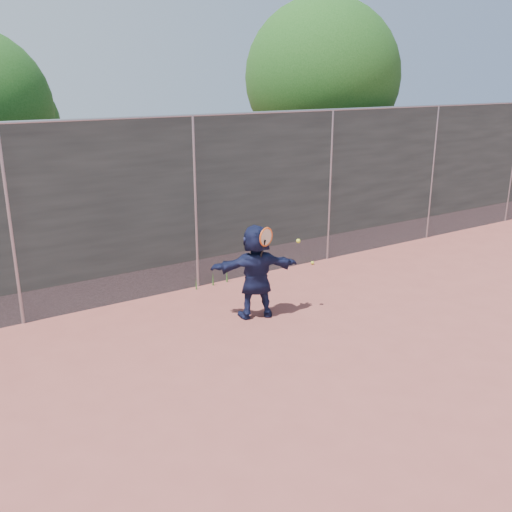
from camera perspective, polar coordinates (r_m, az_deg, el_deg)
ground at (r=7.66m, az=6.39°, el=-10.75°), size 80.00×80.00×0.00m
player at (r=8.79m, az=0.00°, el=-1.54°), size 1.45×0.88×1.49m
ball_ground at (r=11.51m, az=5.67°, el=-0.69°), size 0.07×0.07×0.07m
fence at (r=9.92m, az=-6.12°, el=5.60°), size 20.00×0.06×3.03m
swing_action at (r=8.52m, az=1.33°, el=1.76°), size 0.77×0.14×0.51m
tree_right at (r=14.17m, az=7.08°, el=16.91°), size 3.78×3.60×5.39m
weed_clump at (r=10.34m, az=-4.12°, el=-2.19°), size 0.68×0.07×0.30m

